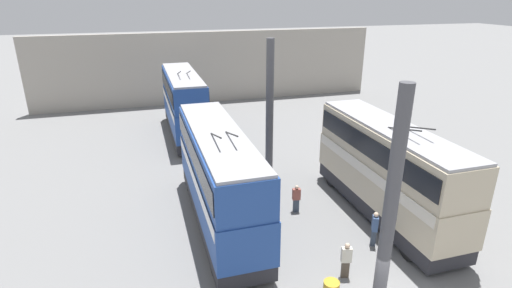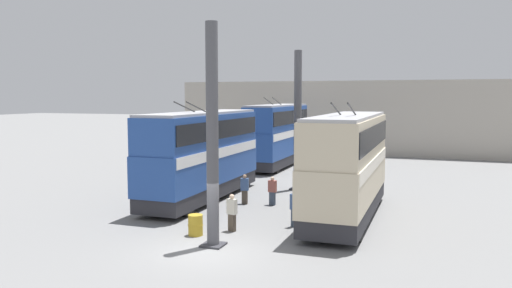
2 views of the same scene
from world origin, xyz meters
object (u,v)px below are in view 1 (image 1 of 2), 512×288
object	(u,v)px
person_by_left_row	(374,228)
person_aisle_midway	(296,198)
bus_left_near	(387,166)
bus_right_near	(219,173)
bus_right_mid	(184,101)
person_by_right_row	(271,203)
person_aisle_foreground	(346,259)

from	to	relation	value
person_by_left_row	person_aisle_midway	world-z (taller)	person_by_left_row
bus_left_near	person_by_left_row	distance (m)	3.57
bus_right_near	person_by_left_row	bearing A→B (deg)	-121.39
bus_left_near	person_aisle_midway	world-z (taller)	bus_left_near
bus_left_near	person_aisle_midway	bearing A→B (deg)	69.43
bus_left_near	bus_right_mid	xyz separation A→B (m)	(15.78, 8.40, 0.09)
person_aisle_midway	person_by_left_row	bearing A→B (deg)	38.45
person_by_left_row	person_aisle_midway	size ratio (longest dim) A/B	1.12
person_by_right_row	bus_left_near	bearing A→B (deg)	65.99
bus_left_near	person_by_right_row	world-z (taller)	bus_left_near
person_aisle_foreground	person_by_right_row	world-z (taller)	person_aisle_foreground
bus_left_near	person_aisle_midway	size ratio (longest dim) A/B	6.80
person_aisle_foreground	person_aisle_midway	distance (m)	5.54
person_by_right_row	person_aisle_midway	bearing A→B (deg)	88.71
person_by_right_row	person_by_left_row	bearing A→B (deg)	35.40
bus_left_near	bus_right_mid	distance (m)	17.87
bus_right_mid	person_aisle_midway	xyz separation A→B (m)	(-14.18, -4.13, -2.10)
bus_right_near	person_by_right_row	distance (m)	3.30
bus_right_near	person_aisle_foreground	bearing A→B (deg)	-143.79
bus_right_near	person_aisle_foreground	xyz separation A→B (m)	(-5.58, -4.08, -1.96)
person_by_left_row	person_aisle_midway	bearing A→B (deg)	-34.25
bus_left_near	person_by_right_row	distance (m)	6.23
person_aisle_midway	person_aisle_foreground	bearing A→B (deg)	7.32
bus_right_near	person_by_right_row	xyz separation A→B (m)	(-0.28, -2.64, -1.96)
bus_left_near	bus_right_near	world-z (taller)	same
person_aisle_midway	person_by_right_row	size ratio (longest dim) A/B	0.95
bus_right_near	person_by_right_row	size ratio (longest dim) A/B	6.71
person_aisle_foreground	person_aisle_midway	xyz separation A→B (m)	(5.54, -0.05, -0.05)
bus_right_mid	person_by_left_row	world-z (taller)	bus_right_mid
bus_left_near	bus_right_near	distance (m)	8.55
bus_left_near	person_aisle_foreground	size ratio (longest dim) A/B	6.42
bus_left_near	person_by_left_row	world-z (taller)	bus_left_near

